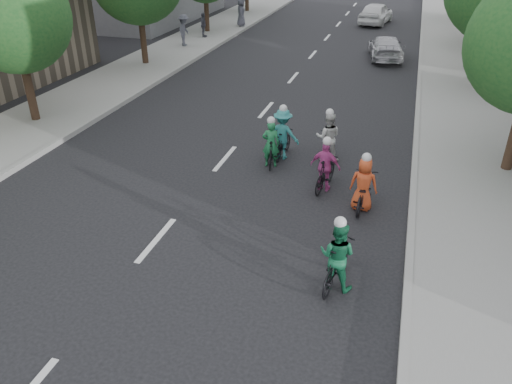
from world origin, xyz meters
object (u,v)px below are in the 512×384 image
at_px(cyclist_3, 325,170).
at_px(cyclist_5, 337,259).
at_px(cyclist_2, 271,148).
at_px(cyclist_4, 363,189).
at_px(cyclist_1, 283,137).
at_px(follow_car_lead, 386,48).
at_px(spectator_2, 241,12).
at_px(spectator_1, 203,25).
at_px(cyclist_0, 328,142).
at_px(spectator_0, 184,30).
at_px(follow_car_trail, 376,13).

height_order(cyclist_3, cyclist_5, cyclist_5).
bearing_deg(cyclist_2, cyclist_4, 137.68).
height_order(cyclist_2, cyclist_3, cyclist_3).
xyz_separation_m(cyclist_1, cyclist_3, (1.73, -1.79, -0.11)).
distance_m(cyclist_1, follow_car_lead, 14.80).
bearing_deg(cyclist_1, spectator_2, -64.30).
bearing_deg(cyclist_1, spectator_1, -56.18).
distance_m(cyclist_0, cyclist_1, 1.48).
xyz_separation_m(cyclist_4, spectator_1, (-12.38, 18.99, 0.33)).
xyz_separation_m(cyclist_5, spectator_0, (-12.35, 19.77, 0.41)).
height_order(cyclist_1, follow_car_trail, cyclist_1).
bearing_deg(cyclist_4, cyclist_2, -27.99).
height_order(cyclist_0, spectator_0, spectator_0).
bearing_deg(follow_car_lead, spectator_1, -17.99).
height_order(cyclist_4, follow_car_lead, cyclist_4).
bearing_deg(cyclist_3, spectator_0, -44.36).
height_order(cyclist_0, follow_car_lead, cyclist_0).
distance_m(cyclist_2, spectator_1, 19.44).
height_order(cyclist_1, cyclist_5, cyclist_1).
bearing_deg(spectator_2, spectator_1, 150.27).
relative_size(cyclist_0, spectator_0, 0.98).
distance_m(cyclist_0, spectator_1, 19.54).
distance_m(cyclist_1, cyclist_4, 3.88).
relative_size(follow_car_lead, spectator_0, 2.33).
xyz_separation_m(cyclist_4, cyclist_5, (-0.18, -3.48, 0.08)).
distance_m(cyclist_4, cyclist_5, 3.48).
bearing_deg(cyclist_5, follow_car_trail, -77.00).
bearing_deg(cyclist_3, cyclist_1, -36.52).
bearing_deg(cyclist_3, spectator_1, -48.95).
height_order(cyclist_5, follow_car_trail, cyclist_5).
relative_size(cyclist_0, cyclist_4, 1.01).
bearing_deg(follow_car_lead, cyclist_0, 77.44).
height_order(cyclist_0, cyclist_5, cyclist_0).
xyz_separation_m(cyclist_0, cyclist_1, (-1.46, -0.23, 0.09)).
xyz_separation_m(cyclist_5, spectator_1, (-12.20, 22.47, 0.25)).
relative_size(cyclist_2, cyclist_5, 0.92).
distance_m(cyclist_2, cyclist_4, 3.65).
xyz_separation_m(cyclist_3, spectator_2, (-10.06, 22.53, 0.47)).
bearing_deg(spectator_0, cyclist_3, -150.36).
bearing_deg(follow_car_trail, cyclist_1, 97.04).
bearing_deg(cyclist_5, cyclist_0, -69.10).
bearing_deg(spectator_0, follow_car_trail, -48.76).
bearing_deg(cyclist_4, cyclist_1, -38.03).
distance_m(cyclist_1, spectator_0, 16.77).
distance_m(cyclist_3, spectator_0, 19.23).
height_order(cyclist_3, spectator_0, spectator_0).
xyz_separation_m(cyclist_4, follow_car_lead, (-0.62, 17.19, 0.04)).
relative_size(cyclist_3, spectator_1, 1.12).
distance_m(cyclist_1, cyclist_5, 6.63).
distance_m(cyclist_2, follow_car_lead, 15.49).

